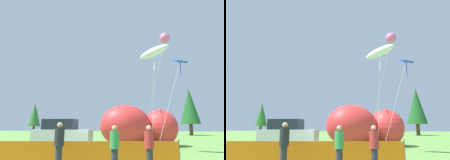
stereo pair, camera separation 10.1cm
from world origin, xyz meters
The scene contains 13 objects.
ground_plane centered at (0.00, 0.00, 0.00)m, with size 120.00×120.00×0.00m, color #609342.
parked_car centered at (-2.85, 2.28, 1.09)m, with size 4.20×1.87×2.24m.
folding_chair centered at (2.58, -1.10, 0.53)m, with size 0.74×0.74×0.91m.
inflatable_cat centered at (2.48, 6.14, 1.63)m, with size 7.31×5.42×3.53m.
safety_fence centered at (0.32, -2.84, 0.52)m, with size 8.82×1.23×1.15m.
spectator_in_green_shirt centered at (3.29, -3.85, 0.97)m, with size 0.39×0.39×1.78m.
spectator_in_red_shirt centered at (1.89, -4.14, 0.97)m, with size 0.39×0.39×1.78m.
spectator_in_white_shirt centered at (-0.52, -4.06, 1.04)m, with size 0.42×0.42×1.91m.
kite_pink_octopus centered at (5.24, 6.79, 9.93)m, with size 2.96×1.01×10.47m.
kite_white_ghost centered at (3.92, 1.92, 6.94)m, with size 2.37×1.54×7.58m.
kite_blue_box centered at (6.15, 4.81, 6.89)m, with size 2.81×2.10×7.30m.
horizon_tree_east centered at (-22.26, 34.71, 4.25)m, with size 2.90×2.90×6.93m.
horizon_tree_west centered at (11.62, 30.17, 5.40)m, with size 3.68×3.68×8.79m.
Camera 2 is at (3.25, -13.30, 1.77)m, focal length 35.00 mm.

